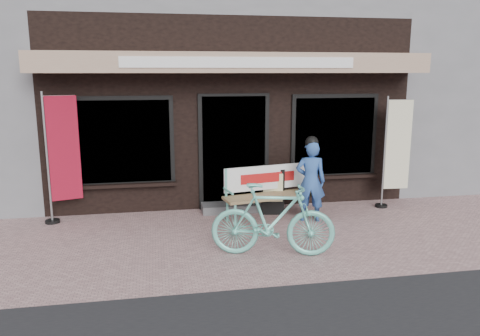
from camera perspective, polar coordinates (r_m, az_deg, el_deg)
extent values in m
plane|color=#A98281|center=(7.31, 1.89, -9.16)|extent=(70.00, 70.00, 0.00)
cube|color=black|center=(11.79, -3.21, 7.78)|extent=(7.00, 6.00, 3.60)
cube|color=tan|center=(8.45, -0.39, 12.70)|extent=(7.00, 0.80, 0.35)
cube|color=white|center=(8.05, 0.12, 12.76)|extent=(4.00, 0.02, 0.18)
cube|color=black|center=(8.90, -0.74, 1.98)|extent=(1.20, 0.06, 2.10)
cube|color=black|center=(8.89, -0.73, 1.97)|extent=(1.35, 0.04, 2.20)
cube|color=black|center=(8.76, -13.78, 3.15)|extent=(1.60, 0.06, 1.50)
cube|color=black|center=(9.40, 11.39, 3.82)|extent=(1.60, 0.06, 1.50)
cube|color=black|center=(8.75, -13.78, 3.14)|extent=(1.75, 0.04, 1.65)
cube|color=black|center=(9.39, 11.41, 3.81)|extent=(1.75, 0.04, 1.65)
cube|color=black|center=(8.85, -13.55, -2.04)|extent=(1.80, 0.18, 0.06)
cube|color=black|center=(9.48, 11.33, -1.03)|extent=(1.80, 0.18, 0.06)
cube|color=#59595B|center=(8.91, -0.48, -4.77)|extent=(1.30, 0.45, 0.15)
cylinder|color=#66C7B4|center=(7.91, -0.59, -5.93)|extent=(0.05, 0.05, 0.41)
cylinder|color=#66C7B4|center=(8.26, -1.56, -5.17)|extent=(0.05, 0.05, 0.41)
cylinder|color=#66C7B4|center=(8.57, 9.21, -4.70)|extent=(0.05, 0.05, 0.41)
cylinder|color=#66C7B4|center=(8.89, 7.94, -4.06)|extent=(0.05, 0.05, 0.41)
cube|color=#8F754E|center=(8.31, 3.95, -3.41)|extent=(1.80, 0.77, 0.05)
cylinder|color=#66C7B4|center=(8.13, -1.71, -1.97)|extent=(0.05, 0.05, 0.54)
cylinder|color=#66C7B4|center=(8.78, 8.14, -1.05)|extent=(0.05, 0.05, 0.54)
cube|color=white|center=(8.43, 3.35, -1.15)|extent=(1.63, 0.36, 0.44)
cube|color=#B21414|center=(8.41, 3.42, -1.18)|extent=(1.03, 0.21, 0.18)
cylinder|color=#66C7B4|center=(7.96, -1.43, -2.84)|extent=(0.12, 0.43, 0.04)
cylinder|color=#66C7B4|center=(8.65, 8.92, -1.80)|extent=(0.12, 0.43, 0.04)
imported|color=#2C529A|center=(8.29, 8.59, -1.60)|extent=(0.59, 0.47, 1.43)
sphere|color=black|center=(8.16, 8.74, 3.09)|extent=(0.28, 0.28, 0.23)
imported|color=#66C7B4|center=(6.70, 4.03, -6.32)|extent=(1.84, 0.92, 1.06)
cylinder|color=gray|center=(8.61, -22.44, 1.03)|extent=(0.05, 0.05, 2.28)
cylinder|color=gray|center=(8.52, -21.25, 8.19)|extent=(0.50, 0.17, 0.02)
cube|color=maroon|center=(8.61, -20.67, 2.22)|extent=(0.51, 0.18, 1.81)
cylinder|color=black|center=(8.87, -21.88, -6.05)|extent=(0.31, 0.31, 0.05)
cylinder|color=gray|center=(9.36, 17.20, 1.78)|extent=(0.04, 0.04, 2.15)
cylinder|color=gray|center=(9.35, 18.96, 7.83)|extent=(0.49, 0.05, 0.02)
cube|color=beige|center=(9.44, 18.72, 2.68)|extent=(0.49, 0.06, 1.71)
cylinder|color=black|center=(9.58, 16.83, -4.42)|extent=(0.25, 0.25, 0.05)
cube|color=black|center=(8.62, 4.02, -2.95)|extent=(0.43, 0.16, 0.85)
cube|color=beige|center=(8.55, 4.04, -2.41)|extent=(0.36, 0.09, 0.52)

